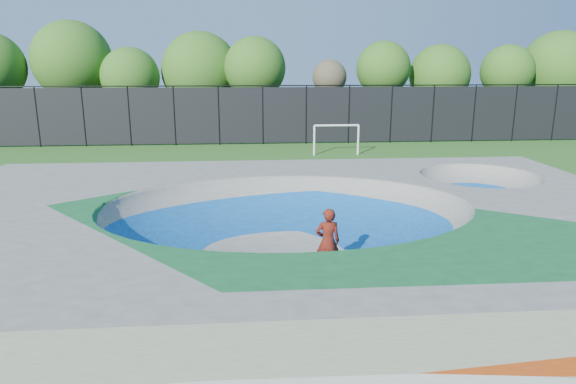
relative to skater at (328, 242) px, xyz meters
name	(u,v)px	position (x,y,z in m)	size (l,w,h in m)	color
ground	(286,252)	(-0.97, 1.74, -0.92)	(120.00, 120.00, 0.00)	#275918
skate_deck	(286,228)	(-0.97, 1.74, -0.17)	(22.00, 14.00, 1.50)	gray
skater	(328,242)	(0.00, 0.00, 0.00)	(0.67, 0.44, 1.84)	#AE250D
skateboard	(327,273)	(0.00, 0.00, -0.90)	(0.78, 0.22, 0.05)	black
soccer_goal	(336,134)	(3.37, 18.13, 0.38)	(2.84, 0.12, 1.88)	white
fence	(263,114)	(-0.97, 22.74, 1.18)	(48.09, 0.09, 4.04)	black
treeline	(257,69)	(-1.18, 27.94, 4.13)	(53.35, 7.45, 8.64)	#463123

